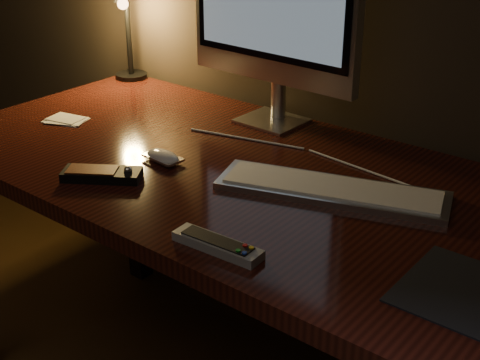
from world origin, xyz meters
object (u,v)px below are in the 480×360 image
Objects in this scene: mouse at (163,158)px; tv_remote at (217,245)px; monitor at (273,5)px; keyboard at (332,189)px; media_remote at (102,174)px; desk at (266,210)px; desk_lamp at (124,8)px.

tv_remote is at bearing -26.95° from mouse.
monitor is 2.93× the size of tv_remote.
keyboard and mouse have the same top height.
tv_remote reaches higher than mouse.
mouse is 0.54× the size of media_remote.
desk is 0.43m from tv_remote.
mouse is (-0.39, -0.10, 0.00)m from keyboard.
tv_remote is (0.39, -0.07, -0.00)m from media_remote.
desk is at bearing -3.87° from desk_lamp.
mouse is at bearing -21.80° from desk_lamp.
desk_lamp is at bearing 179.31° from monitor.
keyboard is 0.50m from media_remote.
keyboard is 0.41m from mouse.
desk is 0.51m from monitor.
keyboard is at bearing 19.69° from mouse.
mouse is 0.28× the size of desk_lamp.
tv_remote is at bearing -20.18° from desk_lamp.
desk is 3.05× the size of monitor.
desk_lamp reaches higher than desk.
tv_remote is (0.17, -0.37, 0.14)m from desk.
desk_lamp is (-0.88, 0.60, 0.22)m from tv_remote.
desk is 16.59× the size of mouse.
desk is 9.03× the size of media_remote.
keyboard is 2.70× the size of tv_remote.
desk_lamp is at bearing 144.55° from keyboard.
desk is at bearing 110.71° from tv_remote.
desk_lamp is (-0.57, 0.02, -0.08)m from monitor.
media_remote is 0.76m from desk_lamp.
keyboard is 2.73× the size of media_remote.
monitor is 1.54× the size of desk_lamp.
tv_remote is at bearing -65.80° from desk.
monitor is 5.44× the size of mouse.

